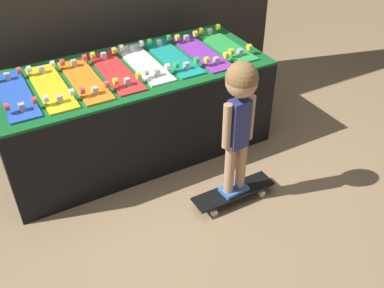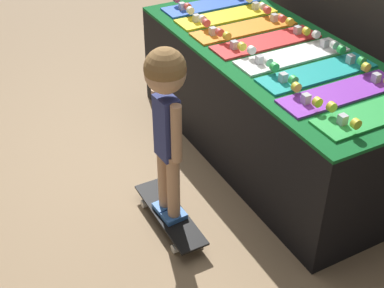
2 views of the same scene
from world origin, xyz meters
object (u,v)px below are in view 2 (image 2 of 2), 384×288
object	(u,v)px
skateboard_on_floor	(170,215)
skateboard_red_on_rack	(266,41)
skateboard_blue_on_rack	(211,4)
skateboard_white_on_rack	(293,55)
skateboard_purple_on_rack	(342,92)
skateboard_teal_on_rack	(317,72)
child	(166,105)
skateboard_orange_on_rack	(244,27)
skateboard_green_on_rack	(379,111)
skateboard_yellow_on_rack	(227,15)

from	to	relation	value
skateboard_on_floor	skateboard_red_on_rack	bearing A→B (deg)	117.36
skateboard_blue_on_rack	skateboard_white_on_rack	size ratio (longest dim) A/B	1.00
skateboard_white_on_rack	skateboard_purple_on_rack	size ratio (longest dim) A/B	1.00
skateboard_teal_on_rack	skateboard_on_floor	size ratio (longest dim) A/B	1.16
skateboard_purple_on_rack	skateboard_on_floor	bearing A→B (deg)	-104.74
skateboard_red_on_rack	child	size ratio (longest dim) A/B	0.71
skateboard_orange_on_rack	skateboard_on_floor	xyz separation A→B (m)	(0.75, -0.95, -0.71)
skateboard_orange_on_rack	skateboard_red_on_rack	bearing A→B (deg)	2.84
skateboard_blue_on_rack	skateboard_purple_on_rack	bearing A→B (deg)	-1.09
skateboard_blue_on_rack	skateboard_purple_on_rack	distance (m)	1.49
skateboard_teal_on_rack	skateboard_on_floor	bearing A→B (deg)	-90.00
skateboard_blue_on_rack	skateboard_orange_on_rack	bearing A→B (deg)	-2.89
skateboard_white_on_rack	skateboard_green_on_rack	world-z (taller)	same
skateboard_blue_on_rack	skateboard_orange_on_rack	world-z (taller)	same
skateboard_orange_on_rack	child	distance (m)	1.21
skateboard_yellow_on_rack	skateboard_on_floor	distance (m)	1.55
skateboard_yellow_on_rack	skateboard_red_on_rack	world-z (taller)	same
skateboard_blue_on_rack	skateboard_red_on_rack	bearing A→B (deg)	-0.98
skateboard_teal_on_rack	skateboard_yellow_on_rack	bearing A→B (deg)	-178.82
skateboard_red_on_rack	child	bearing A→B (deg)	-62.64
skateboard_orange_on_rack	skateboard_teal_on_rack	distance (m)	0.75
skateboard_on_floor	skateboard_white_on_rack	bearing A→B (deg)	104.16
skateboard_white_on_rack	skateboard_on_floor	bearing A→B (deg)	-75.84
skateboard_white_on_rack	skateboard_teal_on_rack	distance (m)	0.25
skateboard_blue_on_rack	skateboard_yellow_on_rack	distance (m)	0.25
skateboard_blue_on_rack	skateboard_green_on_rack	size ratio (longest dim) A/B	1.00
skateboard_white_on_rack	skateboard_teal_on_rack	bearing A→B (deg)	-1.56
skateboard_white_on_rack	skateboard_teal_on_rack	xyz separation A→B (m)	(0.25, -0.01, 0.00)
skateboard_teal_on_rack	skateboard_orange_on_rack	bearing A→B (deg)	-177.71
skateboard_orange_on_rack	skateboard_green_on_rack	size ratio (longest dim) A/B	1.00
skateboard_yellow_on_rack	skateboard_red_on_rack	bearing A→B (deg)	0.33
skateboard_yellow_on_rack	skateboard_green_on_rack	xyz separation A→B (m)	(1.49, 0.02, 0.00)
skateboard_blue_on_rack	skateboard_red_on_rack	distance (m)	0.75
child	skateboard_blue_on_rack	bearing A→B (deg)	137.77
skateboard_orange_on_rack	skateboard_teal_on_rack	world-z (taller)	same
skateboard_yellow_on_rack	skateboard_white_on_rack	size ratio (longest dim) A/B	1.00
skateboard_purple_on_rack	skateboard_teal_on_rack	bearing A→B (deg)	172.38
skateboard_green_on_rack	skateboard_white_on_rack	bearing A→B (deg)	179.54
skateboard_orange_on_rack	skateboard_teal_on_rack	xyz separation A→B (m)	(0.75, 0.03, 0.00)
skateboard_teal_on_rack	skateboard_on_floor	xyz separation A→B (m)	(-0.00, -0.98, -0.71)
skateboard_white_on_rack	skateboard_yellow_on_rack	bearing A→B (deg)	-177.91
skateboard_red_on_rack	child	xyz separation A→B (m)	(0.50, -0.96, 0.05)
skateboard_yellow_on_rack	skateboard_purple_on_rack	world-z (taller)	same
skateboard_teal_on_rack	child	xyz separation A→B (m)	(-0.00, -0.98, 0.05)
skateboard_yellow_on_rack	skateboard_white_on_rack	xyz separation A→B (m)	(0.75, 0.03, 0.00)
skateboard_purple_on_rack	child	xyz separation A→B (m)	(-0.25, -0.95, 0.05)
skateboard_blue_on_rack	skateboard_orange_on_rack	size ratio (longest dim) A/B	1.00
skateboard_blue_on_rack	skateboard_green_on_rack	xyz separation A→B (m)	(1.74, 0.01, 0.00)
skateboard_orange_on_rack	skateboard_green_on_rack	world-z (taller)	same
skateboard_blue_on_rack	skateboard_yellow_on_rack	xyz separation A→B (m)	(0.25, -0.02, 0.00)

